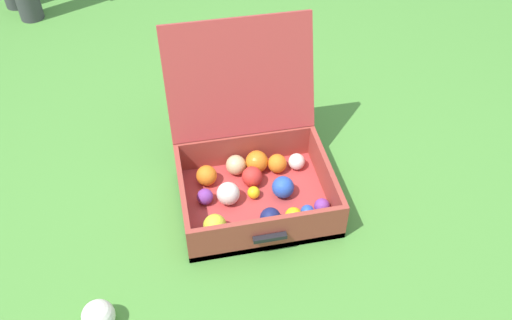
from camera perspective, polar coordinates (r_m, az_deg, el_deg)
The scene contains 3 objects.
ground_plane at distance 1.91m, azimuth -2.45°, elevation -6.56°, with size 16.00×16.00×0.00m, color #4C8C38.
open_suitcase at distance 1.93m, azimuth -0.44°, elevation -0.78°, with size 0.53×0.59×0.55m.
stray_ball_on_grass at distance 1.71m, azimuth -16.10°, elevation -15.36°, with size 0.10×0.10×0.10m, color white.
Camera 1 is at (-0.16, -1.20, 1.47)m, focal length 38.39 mm.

